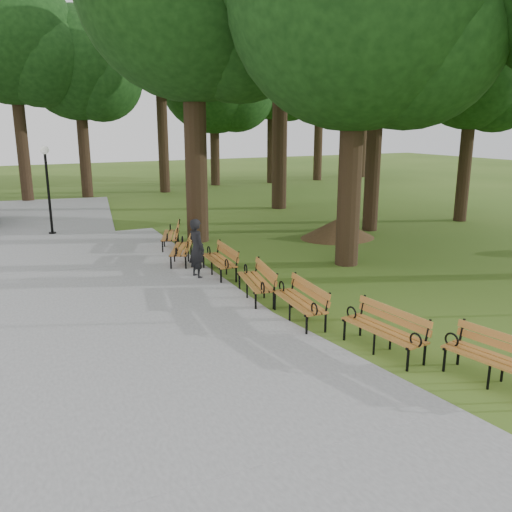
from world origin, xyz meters
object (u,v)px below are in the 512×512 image
bench_6 (170,235)px  lamp_post (47,172)px  bench_3 (256,282)px  person (197,249)px  dirt_mound (338,228)px  bench_1 (383,330)px  bench_4 (219,261)px  lawn_tree_1 (381,15)px  bench_5 (181,249)px  bench_0 (497,361)px  lawn_tree_4 (281,17)px  bench_2 (299,302)px  lawn_tree_5 (474,70)px

bench_6 → lamp_post: bearing=-119.5°
bench_3 → person: bearing=-153.2°
person → bench_6: size_ratio=0.89×
dirt_mound → bench_3: size_ratio=1.30×
bench_6 → dirt_mound: bearing=99.4°
dirt_mound → bench_1: 10.39m
bench_4 → lawn_tree_1: (8.10, 3.31, 7.73)m
dirt_mound → bench_6: bearing=168.0°
bench_1 → bench_6: 10.27m
bench_5 → bench_6: (0.36, 2.16, 0.00)m
bench_3 → bench_5: same height
lamp_post → bench_0: size_ratio=1.80×
bench_0 → lawn_tree_4: lawn_tree_4 is taller
lamp_post → bench_5: (3.08, -6.40, -2.00)m
bench_1 → bench_4: (-0.71, 6.25, 0.00)m
bench_0 → bench_5: same height
lamp_post → bench_2: bearing=-73.1°
bench_1 → lamp_post: bearing=-169.4°
bench_5 → bench_6: 2.19m
lamp_post → lawn_tree_5: size_ratio=0.38×
dirt_mound → bench_2: (-5.89, -6.77, 0.07)m
bench_5 → bench_6: size_ratio=1.00×
bench_1 → bench_4: size_ratio=1.00×
bench_2 → lawn_tree_5: lawn_tree_5 is taller
bench_0 → lawn_tree_4: (6.12, 18.17, 8.69)m
bench_0 → bench_6: 12.25m
dirt_mound → bench_4: 6.61m
bench_4 → lawn_tree_5: size_ratio=0.21×
bench_0 → lamp_post: bearing=-173.6°
bench_2 → bench_5: same height
dirt_mound → bench_2: bearing=-131.0°
bench_1 → bench_3: 3.98m
person → lawn_tree_5: (13.73, 3.12, 5.58)m
bench_4 → bench_6: bearing=-173.0°
lawn_tree_4 → bench_4: bearing=-127.3°
bench_0 → bench_1: same height
bench_0 → bench_4: 8.29m
bench_0 → person: bearing=-176.1°
bench_5 → bench_6: bearing=-163.7°
bench_0 → bench_3: same height
bench_6 → lawn_tree_1: (8.25, -0.67, 7.73)m
bench_6 → bench_4: bearing=23.6°
bench_1 → bench_2: 2.22m
bench_6 → bench_0: bearing=29.2°
lamp_post → dirt_mound: (9.63, -5.57, -2.07)m
person → lawn_tree_4: 15.37m
bench_0 → bench_6: (-1.66, 12.14, 0.00)m
lawn_tree_1 → lawn_tree_4: bearing=94.0°
bench_3 → bench_6: 6.32m
bench_3 → bench_4: same height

